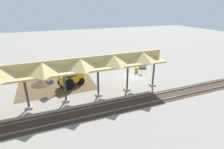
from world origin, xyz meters
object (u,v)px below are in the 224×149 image
(backhoe, at_px, (71,77))
(traffic_barrel, at_px, (136,70))
(concrete_pipe, at_px, (143,66))
(stop_sign, at_px, (142,62))

(backhoe, distance_m, traffic_barrel, 10.76)
(backhoe, relative_size, concrete_pipe, 3.92)
(concrete_pipe, xyz_separation_m, traffic_barrel, (1.94, 1.29, 0.06))
(stop_sign, height_order, concrete_pipe, stop_sign)
(concrete_pipe, bearing_deg, backhoe, 11.61)
(backhoe, xyz_separation_m, traffic_barrel, (-10.65, -1.30, -0.82))
(backhoe, relative_size, traffic_barrel, 5.56)
(stop_sign, height_order, traffic_barrel, stop_sign)
(backhoe, height_order, concrete_pipe, backhoe)
(stop_sign, bearing_deg, backhoe, 6.76)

